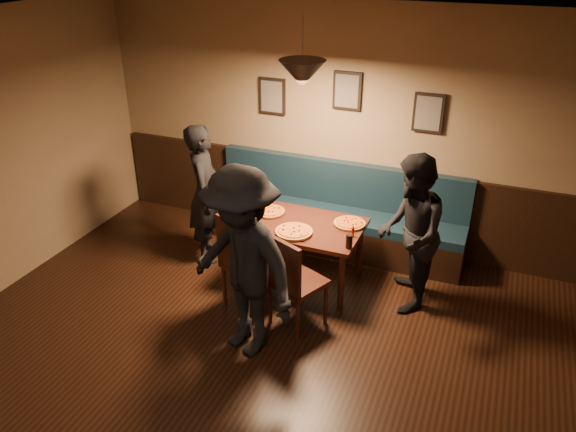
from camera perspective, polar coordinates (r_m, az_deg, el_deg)
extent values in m
plane|color=silver|center=(3.01, -12.78, 14.60)|extent=(7.00, 7.00, 0.00)
plane|color=#8C704F|center=(6.48, 5.95, 8.81)|extent=(6.00, 0.00, 6.00)
cube|color=black|center=(6.78, 5.52, 1.50)|extent=(5.88, 0.06, 1.00)
cube|color=black|center=(6.65, -1.61, 12.14)|extent=(0.32, 0.04, 0.42)
cube|color=black|center=(6.32, 6.07, 12.60)|extent=(0.32, 0.04, 0.42)
cube|color=black|center=(6.19, 14.14, 10.17)|extent=(0.32, 0.04, 0.42)
cone|color=black|center=(5.28, 1.46, 14.32)|extent=(0.44, 0.44, 0.25)
cube|color=black|center=(5.99, 1.25, -3.73)|extent=(1.29, 0.83, 0.69)
imported|color=black|center=(6.30, -8.43, 2.28)|extent=(0.58, 0.69, 1.60)
imported|color=black|center=(5.53, 12.35, -1.80)|extent=(0.77, 0.89, 1.60)
imported|color=black|center=(4.79, -4.66, -4.88)|extent=(1.31, 1.03, 1.78)
cylinder|color=#C67A25|center=(6.05, -1.88, 0.47)|extent=(0.41, 0.41, 0.04)
cylinder|color=gold|center=(5.63, 0.61, -1.60)|extent=(0.48, 0.48, 0.04)
cylinder|color=orange|center=(5.83, 6.30, -0.74)|extent=(0.44, 0.44, 0.04)
cylinder|color=black|center=(5.39, 6.25, -2.57)|extent=(0.08, 0.08, 0.14)
cylinder|color=#9F1305|center=(5.59, 6.63, -1.54)|extent=(0.03, 0.03, 0.13)
cube|color=#217E23|center=(6.22, -2.82, 1.12)|extent=(0.17, 0.17, 0.01)
cube|color=#1E7228|center=(5.77, -5.22, -1.22)|extent=(0.18, 0.18, 0.01)
cube|color=silver|center=(5.52, -0.06, -2.48)|extent=(0.21, 0.07, 0.00)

